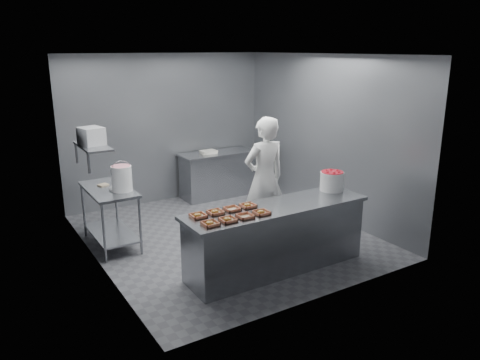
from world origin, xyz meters
name	(u,v)px	position (x,y,z in m)	size (l,w,h in m)	color
floor	(226,236)	(0.00, 0.00, 0.00)	(4.50, 4.50, 0.00)	#4C4C51
ceiling	(225,54)	(0.00, 0.00, 2.80)	(4.50, 4.50, 0.00)	white
wall_back	(167,129)	(0.00, 2.25, 1.40)	(4.00, 0.04, 2.80)	slate
wall_left	(92,167)	(-2.00, 0.00, 1.40)	(0.04, 4.50, 2.80)	slate
wall_right	(325,137)	(2.00, 0.00, 1.40)	(0.04, 4.50, 2.80)	slate
service_counter	(276,237)	(0.00, -1.35, 0.45)	(2.60, 0.70, 0.90)	slate
prep_table	(110,208)	(-1.65, 0.60, 0.59)	(0.60, 1.20, 0.90)	slate
back_counter	(217,174)	(0.90, 1.90, 0.45)	(1.50, 0.60, 0.90)	slate
wall_shelf	(93,146)	(-1.82, 0.60, 1.55)	(0.35, 0.90, 0.03)	slate
tray_0	(210,223)	(-1.08, -1.51, 0.92)	(0.19, 0.18, 0.06)	tan
tray_1	(228,220)	(-0.84, -1.51, 0.92)	(0.19, 0.18, 0.06)	tan
tray_2	(245,216)	(-0.59, -1.51, 0.92)	(0.19, 0.18, 0.04)	tan
tray_3	(261,212)	(-0.36, -1.51, 0.92)	(0.19, 0.18, 0.06)	tan
tray_4	(198,216)	(-1.08, -1.19, 0.92)	(0.19, 0.18, 0.06)	tan
tray_5	(215,212)	(-0.84, -1.19, 0.92)	(0.19, 0.18, 0.06)	tan
tray_6	(232,209)	(-0.59, -1.19, 0.92)	(0.19, 0.18, 0.04)	tan
tray_7	(248,205)	(-0.36, -1.19, 0.92)	(0.19, 0.18, 0.06)	tan
worker	(264,178)	(0.50, -0.32, 0.95)	(0.70, 0.46, 1.91)	white
strawberry_tub	(332,180)	(1.08, -1.20, 1.05)	(0.34, 0.34, 0.28)	white
glaze_bucket	(122,178)	(-1.51, 0.36, 1.09)	(0.31, 0.29, 0.45)	white
bucket_lid	(120,188)	(-1.51, 0.46, 0.91)	(0.32, 0.32, 0.02)	white
rag	(103,185)	(-1.67, 0.78, 0.91)	(0.14, 0.12, 0.02)	#CCB28C
appliance	(91,136)	(-1.82, 0.63, 1.69)	(0.29, 0.33, 0.25)	gray
paper_stack	(208,152)	(0.71, 1.90, 0.93)	(0.30, 0.22, 0.06)	silver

